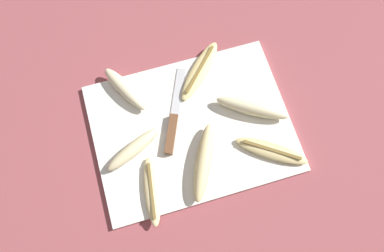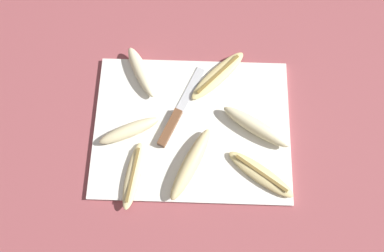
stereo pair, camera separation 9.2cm
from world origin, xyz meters
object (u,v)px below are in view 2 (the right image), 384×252
banana_pale_long (256,125)px  knife (174,120)px  banana_bright_far (141,72)px  banana_ripe_center (133,175)px  banana_golden_short (218,75)px  banana_mellow_near (192,164)px  banana_cream_curved (129,131)px  banana_spotted_left (261,174)px

banana_pale_long → knife: bearing=176.8°
banana_bright_far → banana_ripe_center: banana_bright_far is taller
banana_pale_long → banana_golden_short: banana_pale_long is taller
banana_ripe_center → knife: bearing=57.6°
banana_golden_short → banana_mellow_near: bearing=-103.9°
banana_cream_curved → banana_mellow_near: bearing=-26.6°
banana_bright_far → banana_golden_short: bearing=-0.2°
banana_bright_far → banana_golden_short: (0.20, -0.00, -0.01)m
banana_pale_long → banana_ripe_center: (-0.29, -0.13, -0.01)m
banana_pale_long → banana_mellow_near: size_ratio=0.92×
banana_bright_far → banana_golden_short: size_ratio=0.93×
banana_cream_curved → banana_golden_short: bearing=36.4°
banana_spotted_left → banana_pale_long: 0.12m
knife → banana_mellow_near: 0.12m
banana_pale_long → banana_mellow_near: bearing=-146.4°
knife → banana_golden_short: banana_golden_short is taller
banana_pale_long → banana_bright_far: bearing=154.8°
banana_spotted_left → banana_cream_curved: banana_cream_curved is taller
banana_pale_long → banana_cream_curved: bearing=-175.8°
banana_spotted_left → banana_bright_far: 0.40m
banana_cream_curved → banana_bright_far: 0.16m
banana_pale_long → banana_bright_far: size_ratio=1.14×
knife → banana_pale_long: bearing=20.5°
banana_spotted_left → banana_mellow_near: banana_mellow_near is taller
banana_cream_curved → banana_bright_far: size_ratio=1.00×
banana_golden_short → banana_cream_curved: bearing=-143.6°
banana_bright_far → banana_ripe_center: 0.27m
banana_golden_short → banana_spotted_left: bearing=-67.9°
banana_pale_long → banana_golden_short: bearing=124.4°
knife → banana_cream_curved: size_ratio=1.45×
banana_spotted_left → banana_pale_long: bearing=95.0°
banana_golden_short → knife: bearing=-130.7°
banana_bright_far → banana_mellow_near: banana_mellow_near is taller
knife → banana_ripe_center: 0.17m
banana_pale_long → banana_golden_short: 0.17m
banana_bright_far → banana_golden_short: banana_bright_far is taller
knife → banana_ripe_center: size_ratio=1.33×
banana_golden_short → banana_ripe_center: bearing=-126.5°
banana_pale_long → banana_ripe_center: banana_pale_long is taller
banana_bright_far → banana_golden_short: 0.20m
banana_ripe_center → banana_bright_far: bearing=90.0°
banana_cream_curved → banana_mellow_near: (0.16, -0.08, 0.00)m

